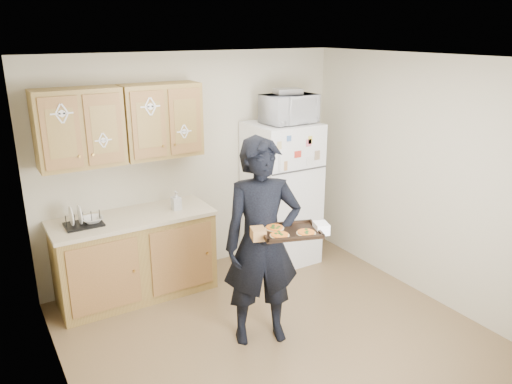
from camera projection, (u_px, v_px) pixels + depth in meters
floor at (280, 340)px, 4.58m from camera, size 3.60×3.60×0.00m
ceiling at (285, 59)px, 3.81m from camera, size 3.60×3.60×0.00m
wall_back at (194, 165)px, 5.66m from camera, size 3.60×0.04×2.50m
wall_front at (466, 311)px, 2.73m from camera, size 3.60×0.04×2.50m
wall_left at (58, 261)px, 3.32m from camera, size 0.04×3.60×2.50m
wall_right at (429, 181)px, 5.08m from camera, size 0.04×3.60×2.50m
refrigerator at (281, 194)px, 5.95m from camera, size 0.75×0.70×1.70m
base_cabinet at (136, 258)px, 5.24m from camera, size 1.60×0.60×0.86m
countertop at (132, 218)px, 5.10m from camera, size 1.64×0.64×0.04m
upper_cab_left at (79, 128)px, 4.72m from camera, size 0.80×0.33×0.75m
upper_cab_right at (161, 120)px, 5.12m from camera, size 0.80×0.33×0.75m
cereal_box at (303, 232)px, 6.61m from camera, size 0.20×0.07×0.32m
person at (262, 243)px, 4.35m from camera, size 0.79×0.64×1.88m
baking_tray at (290, 232)px, 4.10m from camera, size 0.56×0.48×0.04m
pizza_front_left at (280, 235)px, 4.00m from camera, size 0.16×0.16×0.02m
pizza_front_right at (306, 233)px, 4.05m from camera, size 0.16×0.16×0.02m
pizza_back_left at (275, 228)px, 4.15m from camera, size 0.16×0.16×0.02m
microwave at (289, 109)px, 5.62m from camera, size 0.61×0.43×0.32m
foil_pan at (288, 91)px, 5.58m from camera, size 0.33×0.26×0.06m
dish_rack at (83, 219)px, 4.83m from camera, size 0.35×0.27×0.14m
bowl at (93, 220)px, 4.88m from camera, size 0.21×0.21×0.05m
soap_bottle at (176, 201)px, 5.25m from camera, size 0.09×0.10×0.20m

